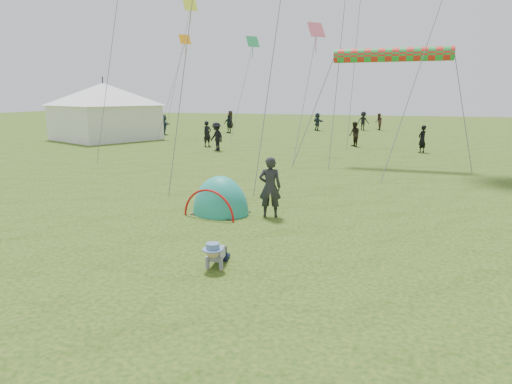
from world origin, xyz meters
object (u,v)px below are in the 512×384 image
(popup_tent, at_px, (221,213))
(standing_adult, at_px, (270,187))
(crawling_toddler, at_px, (216,253))
(event_marquee, at_px, (104,110))

(popup_tent, distance_m, standing_adult, 1.67)
(crawling_toddler, bearing_deg, event_marquee, 122.76)
(crawling_toddler, bearing_deg, popup_tent, 103.86)
(crawling_toddler, relative_size, popup_tent, 0.34)
(standing_adult, distance_m, event_marquee, 25.27)
(standing_adult, bearing_deg, event_marquee, -59.53)
(standing_adult, bearing_deg, popup_tent, -12.05)
(standing_adult, relative_size, event_marquee, 0.26)
(popup_tent, relative_size, standing_adult, 1.29)
(crawling_toddler, bearing_deg, standing_adult, 83.53)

